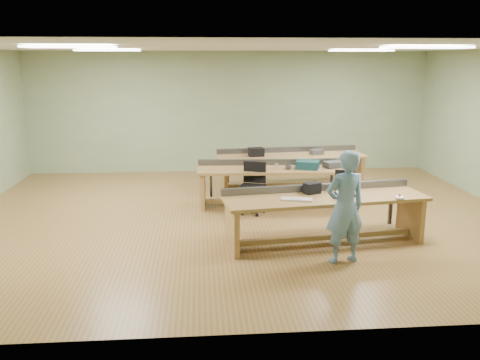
% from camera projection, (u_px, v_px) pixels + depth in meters
% --- Properties ---
extents(floor, '(10.00, 10.00, 0.00)m').
position_uv_depth(floor, '(243.00, 217.00, 9.22)').
color(floor, olive).
rests_on(floor, ground).
extents(ceiling, '(10.00, 10.00, 0.00)m').
position_uv_depth(ceiling, '(243.00, 47.00, 8.52)').
color(ceiling, silver).
rests_on(ceiling, wall_back).
extents(wall_back, '(10.00, 0.04, 3.00)m').
position_uv_depth(wall_back, '(230.00, 112.00, 12.75)').
color(wall_back, '#8CA17A').
rests_on(wall_back, floor).
extents(wall_front, '(10.00, 0.04, 3.00)m').
position_uv_depth(wall_front, '(278.00, 196.00, 5.00)').
color(wall_front, '#8CA17A').
rests_on(wall_front, floor).
extents(fluor_panels, '(6.20, 3.50, 0.03)m').
position_uv_depth(fluor_panels, '(243.00, 49.00, 8.53)').
color(fluor_panels, white).
rests_on(fluor_panels, ceiling).
extents(workbench_front, '(3.21, 1.24, 0.86)m').
position_uv_depth(workbench_front, '(324.00, 208.00, 7.86)').
color(workbench_front, '#9D6D42').
rests_on(workbench_front, floor).
extents(workbench_mid, '(2.96, 0.91, 0.86)m').
position_uv_depth(workbench_mid, '(273.00, 178.00, 9.87)').
color(workbench_mid, '#9D6D42').
rests_on(workbench_mid, floor).
extents(workbench_back, '(3.30, 1.16, 0.86)m').
position_uv_depth(workbench_back, '(291.00, 163.00, 11.21)').
color(workbench_back, '#9D6D42').
rests_on(workbench_back, floor).
extents(person, '(0.66, 0.51, 1.61)m').
position_uv_depth(person, '(345.00, 207.00, 7.04)').
color(person, '#6587A6').
rests_on(person, floor).
extents(laptop_base, '(0.36, 0.32, 0.03)m').
position_uv_depth(laptop_base, '(345.00, 194.00, 7.89)').
color(laptop_base, black).
rests_on(laptop_base, workbench_front).
extents(laptop_screen, '(0.31, 0.09, 0.25)m').
position_uv_depth(laptop_screen, '(345.00, 178.00, 7.96)').
color(laptop_screen, black).
rests_on(laptop_screen, laptop_base).
extents(keyboard, '(0.49, 0.26, 0.03)m').
position_uv_depth(keyboard, '(297.00, 199.00, 7.58)').
color(keyboard, beige).
rests_on(keyboard, workbench_front).
extents(trackball_mouse, '(0.14, 0.16, 0.07)m').
position_uv_depth(trackball_mouse, '(400.00, 197.00, 7.62)').
color(trackball_mouse, white).
rests_on(trackball_mouse, workbench_front).
extents(camera_bag, '(0.29, 0.25, 0.17)m').
position_uv_depth(camera_bag, '(312.00, 188.00, 7.95)').
color(camera_bag, black).
rests_on(camera_bag, workbench_front).
extents(task_chair, '(0.65, 0.65, 0.94)m').
position_uv_depth(task_chair, '(252.00, 195.00, 9.46)').
color(task_chair, black).
rests_on(task_chair, floor).
extents(parts_bin_teal, '(0.51, 0.45, 0.15)m').
position_uv_depth(parts_bin_teal, '(308.00, 165.00, 9.76)').
color(parts_bin_teal, '#12343B').
rests_on(parts_bin_teal, workbench_mid).
extents(parts_bin_grey, '(0.48, 0.38, 0.11)m').
position_uv_depth(parts_bin_grey, '(335.00, 164.00, 9.89)').
color(parts_bin_grey, '#343436').
rests_on(parts_bin_grey, workbench_mid).
extents(mug, '(0.14, 0.14, 0.10)m').
position_uv_depth(mug, '(288.00, 167.00, 9.71)').
color(mug, '#343436').
rests_on(mug, workbench_mid).
extents(drinks_can, '(0.08, 0.08, 0.11)m').
position_uv_depth(drinks_can, '(276.00, 167.00, 9.69)').
color(drinks_can, silver).
rests_on(drinks_can, workbench_mid).
extents(storage_box_back, '(0.35, 0.28, 0.18)m').
position_uv_depth(storage_box_back, '(256.00, 152.00, 10.99)').
color(storage_box_back, black).
rests_on(storage_box_back, workbench_back).
extents(tray_back, '(0.30, 0.25, 0.11)m').
position_uv_depth(tray_back, '(316.00, 152.00, 11.20)').
color(tray_back, '#343436').
rests_on(tray_back, workbench_back).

